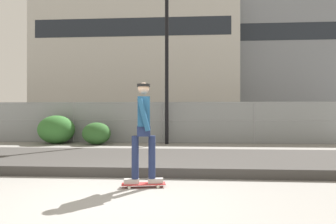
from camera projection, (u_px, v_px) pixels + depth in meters
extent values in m
plane|color=gray|center=(115.00, 200.00, 4.49)|extent=(120.00, 120.00, 0.00)
cube|color=#3D3A38|center=(144.00, 160.00, 7.58)|extent=(15.66, 3.20, 0.22)
cube|color=#B22D2D|center=(144.00, 184.00, 5.25)|extent=(0.82, 0.33, 0.02)
cylinder|color=silver|center=(157.00, 184.00, 5.36)|extent=(0.06, 0.04, 0.05)
cylinder|color=silver|center=(158.00, 187.00, 5.19)|extent=(0.06, 0.04, 0.05)
cylinder|color=silver|center=(130.00, 185.00, 5.31)|extent=(0.06, 0.04, 0.05)
cylinder|color=silver|center=(129.00, 187.00, 5.13)|extent=(0.06, 0.04, 0.05)
cube|color=#99999E|center=(158.00, 184.00, 5.27)|extent=(0.07, 0.15, 0.01)
cube|color=#99999E|center=(129.00, 185.00, 5.22)|extent=(0.07, 0.15, 0.01)
cube|color=#B2ADA8|center=(155.00, 181.00, 5.27)|extent=(0.29, 0.15, 0.09)
cube|color=#B2ADA8|center=(132.00, 181.00, 5.23)|extent=(0.29, 0.15, 0.09)
cylinder|color=#1E284C|center=(152.00, 157.00, 5.26)|extent=(0.13, 0.13, 0.79)
cylinder|color=#1E284C|center=(135.00, 157.00, 5.23)|extent=(0.13, 0.13, 0.79)
cube|color=#1E284C|center=(144.00, 131.00, 5.25)|extent=(0.29, 0.38, 0.18)
cube|color=navy|center=(144.00, 111.00, 5.25)|extent=(0.28, 0.41, 0.54)
cylinder|color=navy|center=(143.00, 115.00, 5.49)|extent=(0.24, 0.13, 0.58)
cylinder|color=navy|center=(144.00, 115.00, 5.01)|extent=(0.24, 0.13, 0.58)
sphere|color=tan|center=(144.00, 88.00, 5.25)|extent=(0.21, 0.21, 0.21)
cylinder|color=black|center=(144.00, 85.00, 5.25)|extent=(0.24, 0.24, 0.05)
cylinder|color=gray|center=(73.00, 122.00, 13.14)|extent=(0.06, 0.06, 1.85)
cylinder|color=gray|center=(162.00, 122.00, 12.87)|extent=(0.06, 0.06, 1.85)
cylinder|color=gray|center=(254.00, 123.00, 12.60)|extent=(0.06, 0.06, 1.85)
cylinder|color=gray|center=(162.00, 103.00, 12.87)|extent=(16.46, 0.04, 0.04)
cylinder|color=gray|center=(162.00, 120.00, 12.87)|extent=(16.46, 0.04, 0.04)
cylinder|color=gray|center=(162.00, 142.00, 12.87)|extent=(16.46, 0.04, 0.04)
cube|color=gray|center=(162.00, 122.00, 12.87)|extent=(16.46, 0.01, 1.85)
cylinder|color=black|center=(167.00, 61.00, 12.42)|extent=(0.16, 0.16, 7.22)
cube|color=maroon|center=(96.00, 125.00, 15.92)|extent=(4.43, 1.87, 0.70)
cube|color=#23282D|center=(92.00, 113.00, 15.93)|extent=(2.22, 1.63, 0.64)
cylinder|color=black|center=(123.00, 130.00, 16.71)|extent=(0.64, 0.25, 0.64)
cylinder|color=black|center=(116.00, 132.00, 15.00)|extent=(0.64, 0.25, 0.64)
cylinder|color=black|center=(77.00, 130.00, 16.84)|extent=(0.64, 0.25, 0.64)
cylinder|color=black|center=(65.00, 132.00, 15.13)|extent=(0.64, 0.25, 0.64)
cube|color=#474C54|center=(215.00, 125.00, 15.82)|extent=(4.46, 1.94, 0.70)
cube|color=#23282D|center=(211.00, 113.00, 15.84)|extent=(2.25, 1.67, 0.64)
cylinder|color=black|center=(238.00, 131.00, 16.53)|extent=(0.65, 0.26, 0.64)
cylinder|color=black|center=(242.00, 133.00, 14.83)|extent=(0.65, 0.26, 0.64)
cylinder|color=black|center=(191.00, 130.00, 16.80)|extent=(0.65, 0.26, 0.64)
cylinder|color=black|center=(190.00, 132.00, 15.10)|extent=(0.65, 0.26, 0.64)
cube|color=navy|center=(320.00, 125.00, 15.41)|extent=(4.45, 1.92, 0.70)
cube|color=#23282D|center=(316.00, 113.00, 15.43)|extent=(2.24, 1.66, 0.64)
cylinder|color=black|center=(289.00, 131.00, 16.39)|extent=(0.65, 0.26, 0.64)
cylinder|color=black|center=(300.00, 133.00, 14.68)|extent=(0.65, 0.26, 0.64)
cube|color=#B2AFA8|center=(137.00, 53.00, 43.87)|extent=(29.44, 10.03, 21.01)
cube|color=#1E232B|center=(131.00, 27.00, 38.85)|extent=(27.09, 0.04, 2.50)
cube|color=slate|center=(283.00, 56.00, 46.07)|extent=(18.48, 10.80, 20.93)
cube|color=#1E232B|center=(295.00, 31.00, 40.66)|extent=(17.00, 0.04, 2.50)
ellipsoid|color=#336B2D|center=(56.00, 129.00, 12.56)|extent=(1.61, 1.32, 1.25)
ellipsoid|color=#2D5B28|center=(96.00, 133.00, 12.22)|extent=(1.23, 1.00, 0.95)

